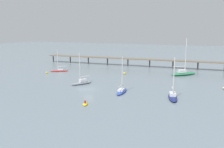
% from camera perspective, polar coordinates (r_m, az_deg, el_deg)
% --- Properties ---
extents(ground_plane, '(400.00, 400.00, 0.00)m').
position_cam_1_polar(ground_plane, '(61.98, -5.64, -3.68)').
color(ground_plane, slate).
extents(pier, '(87.30, 8.94, 7.72)m').
position_cam_1_polar(pier, '(97.22, 17.03, 3.62)').
color(pier, brown).
rests_on(pier, ground_plane).
extents(sailboat_green, '(8.84, 8.92, 12.54)m').
position_cam_1_polar(sailboat_green, '(84.03, 16.91, 0.24)').
color(sailboat_green, '#287F4C').
rests_on(sailboat_green, ground_plane).
extents(sailboat_gray, '(4.67, 6.37, 9.05)m').
position_cam_1_polar(sailboat_gray, '(67.60, -7.40, -1.93)').
color(sailboat_gray, gray).
rests_on(sailboat_gray, ground_plane).
extents(sailboat_navy, '(3.71, 7.49, 9.43)m').
position_cam_1_polar(sailboat_navy, '(55.07, 14.51, -5.16)').
color(sailboat_navy, navy).
rests_on(sailboat_navy, ground_plane).
extents(sailboat_red, '(6.64, 4.86, 8.34)m').
position_cam_1_polar(sailboat_red, '(90.19, -12.68, 0.95)').
color(sailboat_red, red).
rests_on(sailboat_red, ground_plane).
extents(sailboat_blue, '(2.39, 6.80, 8.91)m').
position_cam_1_polar(sailboat_blue, '(58.22, 2.36, -4.01)').
color(sailboat_blue, '#2D4CB7').
rests_on(sailboat_blue, ground_plane).
extents(dinghy_yellow, '(1.78, 2.43, 1.14)m').
position_cam_1_polar(dinghy_yellow, '(49.28, -6.53, -7.20)').
color(dinghy_yellow, yellow).
rests_on(dinghy_yellow, ground_plane).
extents(mooring_buoy_near, '(0.76, 0.76, 0.76)m').
position_cam_1_polar(mooring_buoy_near, '(82.33, 3.03, 0.19)').
color(mooring_buoy_near, yellow).
rests_on(mooring_buoy_near, ground_plane).
extents(mooring_buoy_outer, '(0.67, 0.67, 0.67)m').
position_cam_1_polar(mooring_buoy_outer, '(86.50, -15.54, 0.29)').
color(mooring_buoy_outer, yellow).
rests_on(mooring_buoy_outer, ground_plane).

